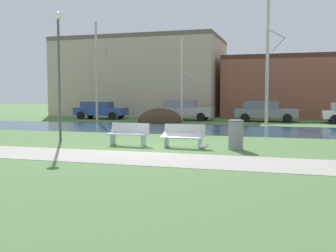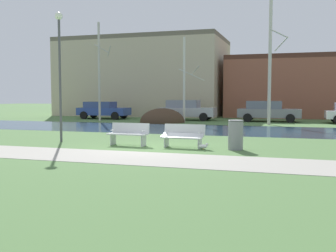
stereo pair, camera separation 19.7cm
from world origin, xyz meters
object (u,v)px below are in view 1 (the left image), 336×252
Objects in this scene: seagull at (204,146)px; parked_van_nearest_blue at (100,110)px; parked_sedan_second_silver at (184,110)px; streetlamp at (59,56)px; trash_bin at (236,134)px; parked_hatch_third_grey at (265,111)px; bench_right at (183,135)px; bench_left at (128,133)px.

parked_van_nearest_blue is (-12.16, 16.30, 0.63)m from seagull.
streetlamp is at bearing -94.59° from parked_sedan_second_silver.
streetlamp is 1.25× the size of parked_van_nearest_blue.
trash_bin is 16.31m from parked_hatch_third_grey.
seagull is 0.09× the size of parked_van_nearest_blue.
bench_right is at bearing 157.70° from seagull.
parked_van_nearest_blue is at bearing -177.70° from parked_sedan_second_silver.
seagull is 17.34m from parked_sedan_second_silver.
parked_sedan_second_silver is (-6.08, 16.25, 0.27)m from trash_bin.
parked_van_nearest_blue is 0.97× the size of parked_sedan_second_silver.
seagull is at bearing -162.85° from trash_bin.
trash_bin is (4.16, -0.01, 0.08)m from bench_left.
parked_hatch_third_grey reaches higher than trash_bin.
trash_bin reaches higher than bench_right.
seagull is at bearing -22.30° from bench_right.
seagull is at bearing -73.27° from parked_sedan_second_silver.
trash_bin is at bearing -0.18° from bench_left.
bench_right is 16.43m from parked_hatch_third_grey.
trash_bin is 7.97m from streetlamp.
bench_left is 0.35× the size of parked_hatch_third_grey.
parked_hatch_third_grey is (2.13, 16.29, 0.34)m from bench_right.
parked_sedan_second_silver is at bearing 106.73° from seagull.
seagull is 16.70m from parked_hatch_third_grey.
parked_sedan_second_silver is (7.17, 0.29, 0.06)m from parked_van_nearest_blue.
parked_hatch_third_grey is (4.34, 16.29, 0.34)m from bench_left.
streetlamp is (-3.20, 0.30, 3.12)m from bench_left.
bench_right is at bearing 0.00° from bench_left.
streetlamp is (-6.27, 0.66, 3.46)m from seagull.
parked_sedan_second_silver is (-4.13, 16.24, 0.35)m from bench_right.
bench_left is at bearing -83.26° from parked_sedan_second_silver.
trash_bin reaches higher than bench_left.
trash_bin is at bearing -50.31° from parked_van_nearest_blue.
parked_hatch_third_grey reaches higher than seagull.
trash_bin is at bearing -69.48° from parked_sedan_second_silver.
parked_hatch_third_grey is at bearing 89.36° from trash_bin.
bench_right is 16.76m from parked_sedan_second_silver.
trash_bin is (1.95, -0.01, 0.08)m from bench_right.
parked_van_nearest_blue is (-9.09, 15.95, 0.29)m from bench_left.
trash_bin is 20.75m from parked_van_nearest_blue.
parked_sedan_second_silver is 0.97× the size of parked_hatch_third_grey.
parked_sedan_second_silver is at bearing 85.41° from streetlamp.
streetlamp reaches higher than bench_right.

